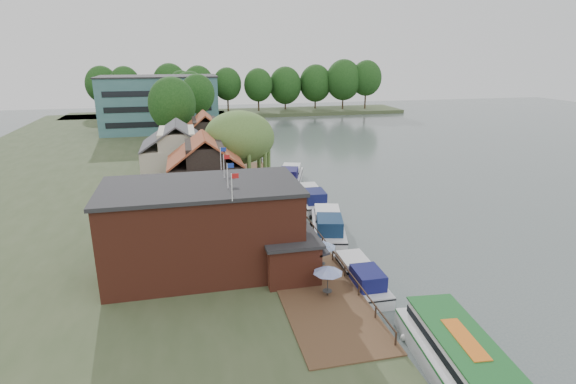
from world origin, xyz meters
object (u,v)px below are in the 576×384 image
pub (228,225)px  umbrella_4 (292,224)px  umbrella_3 (299,236)px  cruiser_0 (359,273)px  cruiser_2 (311,196)px  cottage_a (205,173)px  umbrella_5 (292,212)px  cottage_b (178,155)px  cruiser_3 (290,174)px  umbrella_1 (321,254)px  hotel_block (160,104)px  umbrella_0 (328,281)px  cottage_c (205,141)px  umbrella_2 (302,242)px  swan (404,337)px  tour_boat (468,367)px  cruiser_1 (328,223)px

pub → umbrella_4: 8.63m
umbrella_3 → umbrella_4: bearing=87.7°
cruiser_0 → cruiser_2: (1.67, 20.15, 0.11)m
cottage_a → cruiser_0: size_ratio=0.92×
pub → umbrella_5: 11.49m
cottage_b → cruiser_3: 16.02m
cottage_b → cruiser_0: cottage_b is taller
umbrella_3 → umbrella_1: bearing=-78.6°
cottage_b → umbrella_1: cottage_b is taller
cruiser_2 → hotel_block: bearing=112.5°
umbrella_0 → umbrella_1: size_ratio=1.00×
cottage_c → umbrella_2: 34.17m
umbrella_2 → swan: 12.60m
umbrella_0 → tour_boat: size_ratio=0.18×
umbrella_4 → umbrella_1: bearing=-84.1°
umbrella_5 → cottage_c: bearing=106.2°
umbrella_0 → umbrella_3: (0.01, 8.62, 0.00)m
umbrella_5 → umbrella_2: bearing=-97.2°
cottage_b → tour_boat: size_ratio=0.73×
umbrella_0 → cottage_a: bearing=109.1°
cottage_c → umbrella_1: 36.96m
umbrella_1 → cruiser_3: 29.00m
cottage_c → tour_boat: cottage_c is taller
umbrella_0 → umbrella_2: same height
cottage_a → tour_boat: 33.78m
hotel_block → umbrella_4: 67.71m
pub → cottage_a: size_ratio=2.33×
cottage_b → cruiser_0: bearing=-64.1°
umbrella_5 → cruiser_0: umbrella_5 is taller
pub → umbrella_3: 7.21m
cottage_a → tour_boat: size_ratio=0.65×
umbrella_4 → hotel_block: bearing=102.5°
umbrella_3 → tour_boat: size_ratio=0.18×
cottage_c → cottage_a: bearing=-93.0°
umbrella_2 → cruiser_0: 5.81m
tour_boat → swan: size_ratio=29.93×
pub → cottage_b: (-4.00, 25.00, 0.60)m
hotel_block → cruiser_1: 67.12m
umbrella_0 → cruiser_1: (4.35, 13.32, -0.95)m
cottage_a → umbrella_1: size_ratio=3.61×
cottage_c → umbrella_4: 29.83m
tour_boat → cruiser_0: bearing=102.7°
cruiser_2 → cruiser_1: bearing=-92.5°
pub → umbrella_3: bearing=18.2°
cottage_a → umbrella_1: 19.25m
cottage_b → umbrella_3: bearing=-65.4°
cottage_c → cruiser_0: bearing=-75.2°
cottage_a → cottage_c: same height
umbrella_2 → cruiser_3: umbrella_2 is taller
cruiser_2 → cruiser_3: (-0.22, 10.27, 0.08)m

